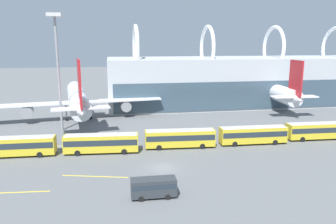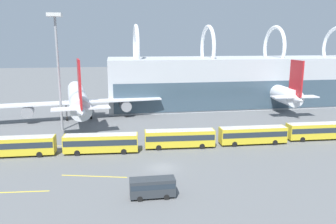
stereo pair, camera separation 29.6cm
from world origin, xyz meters
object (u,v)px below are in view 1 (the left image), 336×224
(shuttle_bus_4, at_px, (318,130))
(floodlight_mast, at_px, (57,47))
(shuttle_bus_3, at_px, (253,134))
(shuttle_bus_1, at_px, (101,142))
(service_van_foreground, at_px, (154,186))
(airliner_at_gate_near, at_px, (78,99))
(airliner_at_gate_far, at_px, (271,91))
(shuttle_bus_2, at_px, (180,137))
(shuttle_bus_0, at_px, (16,145))

(shuttle_bus_4, height_order, floodlight_mast, floodlight_mast)
(shuttle_bus_3, bearing_deg, shuttle_bus_1, -177.18)
(service_van_foreground, bearing_deg, airliner_at_gate_near, -72.84)
(shuttle_bus_4, relative_size, service_van_foreground, 2.27)
(airliner_at_gate_far, distance_m, shuttle_bus_2, 47.81)
(shuttle_bus_0, xyz_separation_m, shuttle_bus_1, (14.24, -0.72, 0.00))
(shuttle_bus_4, xyz_separation_m, service_van_foreground, (-35.88, -19.40, -0.50))
(shuttle_bus_0, relative_size, shuttle_bus_3, 1.00)
(shuttle_bus_2, relative_size, floodlight_mast, 0.52)
(airliner_at_gate_far, relative_size, floodlight_mast, 1.53)
(shuttle_bus_0, height_order, shuttle_bus_3, same)
(shuttle_bus_1, bearing_deg, floodlight_mast, 122.02)
(airliner_at_gate_far, distance_m, shuttle_bus_4, 33.15)
(shuttle_bus_1, bearing_deg, airliner_at_gate_far, 38.78)
(shuttle_bus_3, height_order, service_van_foreground, shuttle_bus_3)
(shuttle_bus_0, xyz_separation_m, shuttle_bus_3, (42.72, -0.36, 0.00))
(shuttle_bus_0, height_order, floodlight_mast, floodlight_mast)
(airliner_at_gate_near, relative_size, shuttle_bus_4, 3.27)
(shuttle_bus_0, bearing_deg, shuttle_bus_1, -0.88)
(airliner_at_gate_near, distance_m, shuttle_bus_0, 27.76)
(shuttle_bus_1, relative_size, shuttle_bus_2, 1.00)
(shuttle_bus_2, bearing_deg, shuttle_bus_1, -173.76)
(service_van_foreground, xyz_separation_m, floodlight_mast, (-15.86, 35.65, 16.70))
(shuttle_bus_4, distance_m, floodlight_mast, 56.61)
(airliner_at_gate_near, relative_size, shuttle_bus_1, 3.26)
(shuttle_bus_3, distance_m, shuttle_bus_4, 14.25)
(shuttle_bus_3, xyz_separation_m, service_van_foreground, (-21.64, -18.77, -0.50))
(airliner_at_gate_near, bearing_deg, shuttle_bus_4, -125.76)
(shuttle_bus_2, relative_size, shuttle_bus_3, 1.00)
(airliner_at_gate_near, distance_m, floodlight_mast, 16.44)
(shuttle_bus_1, relative_size, floodlight_mast, 0.52)
(shuttle_bus_0, height_order, shuttle_bus_4, same)
(airliner_at_gate_far, bearing_deg, airliner_at_gate_near, 99.94)
(airliner_at_gate_near, height_order, floodlight_mast, floodlight_mast)
(shuttle_bus_1, relative_size, shuttle_bus_3, 1.01)
(airliner_at_gate_near, bearing_deg, service_van_foreground, -171.60)
(shuttle_bus_0, distance_m, shuttle_bus_2, 28.48)
(airliner_at_gate_near, distance_m, service_van_foreground, 47.54)
(shuttle_bus_3, bearing_deg, floodlight_mast, 157.86)
(airliner_at_gate_far, height_order, shuttle_bus_4, airliner_at_gate_far)
(shuttle_bus_0, height_order, shuttle_bus_2, same)
(airliner_at_gate_far, xyz_separation_m, floodlight_mast, (-57.86, -16.17, 13.09))
(shuttle_bus_3, bearing_deg, airliner_at_gate_near, 144.54)
(airliner_at_gate_far, xyz_separation_m, service_van_foreground, (-42.00, -51.83, -3.62))
(service_van_foreground, bearing_deg, floodlight_mast, -64.97)
(shuttle_bus_3, xyz_separation_m, floodlight_mast, (-37.50, 16.88, 16.21))
(shuttle_bus_3, bearing_deg, shuttle_bus_4, 4.61)
(shuttle_bus_0, xyz_separation_m, shuttle_bus_2, (28.48, -0.15, 0.00))
(airliner_at_gate_far, xyz_separation_m, shuttle_bus_0, (-63.08, -32.70, -3.12))
(airliner_at_gate_far, height_order, shuttle_bus_2, airliner_at_gate_far)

